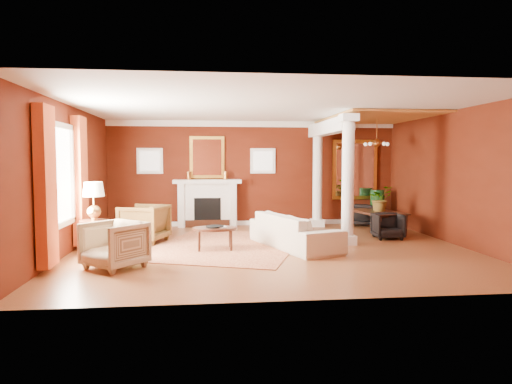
{
  "coord_description": "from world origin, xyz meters",
  "views": [
    {
      "loc": [
        -1.32,
        -9.2,
        1.82
      ],
      "look_at": [
        -0.28,
        0.32,
        1.15
      ],
      "focal_mm": 32.0,
      "sensor_mm": 36.0,
      "label": 1
    }
  ],
  "objects": [
    {
      "name": "left_window",
      "position": [
        -3.89,
        -0.6,
        1.42
      ],
      "size": [
        0.21,
        2.55,
        2.6
      ],
      "color": "white",
      "rests_on": "room_shell"
    },
    {
      "name": "amber_ceiling",
      "position": [
        2.85,
        1.75,
        2.87
      ],
      "size": [
        2.3,
        3.4,
        0.04
      ],
      "primitive_type": "cube",
      "color": "#C7833A",
      "rests_on": "room_shell"
    },
    {
      "name": "dining_chair_near",
      "position": [
        2.85,
        0.88,
        0.33
      ],
      "size": [
        0.67,
        0.63,
        0.65
      ],
      "primitive_type": "imported",
      "rotation": [
        0.0,
        0.0,
        -0.06
      ],
      "color": "black",
      "rests_on": "ground"
    },
    {
      "name": "sofa",
      "position": [
        0.5,
        0.07,
        0.47
      ],
      "size": [
        1.47,
        2.5,
        0.94
      ],
      "primitive_type": "imported",
      "rotation": [
        0.0,
        0.0,
        1.91
      ],
      "color": "beige",
      "rests_on": "ground"
    },
    {
      "name": "coffee_book",
      "position": [
        -1.11,
        -0.05,
        0.59
      ],
      "size": [
        0.18,
        0.05,
        0.25
      ],
      "primitive_type": "imported",
      "rotation": [
        0.0,
        0.0,
        0.2
      ],
      "color": "black",
      "rests_on": "coffee_table"
    },
    {
      "name": "column_front",
      "position": [
        1.7,
        0.3,
        1.43
      ],
      "size": [
        0.36,
        0.36,
        2.8
      ],
      "color": "white",
      "rests_on": "ground"
    },
    {
      "name": "flank_window_right",
      "position": [
        0.25,
        3.46,
        1.8
      ],
      "size": [
        0.7,
        0.07,
        0.7
      ],
      "color": "white",
      "rests_on": "room_shell"
    },
    {
      "name": "chandelier",
      "position": [
        2.9,
        1.8,
        2.25
      ],
      "size": [
        0.6,
        0.62,
        0.75
      ],
      "color": "#BA7D3A",
      "rests_on": "room_shell"
    },
    {
      "name": "column_back",
      "position": [
        1.7,
        3.0,
        1.43
      ],
      "size": [
        0.36,
        0.36,
        2.8
      ],
      "color": "white",
      "rests_on": "ground"
    },
    {
      "name": "crown_trim",
      "position": [
        0.0,
        3.46,
        2.82
      ],
      "size": [
        8.0,
        0.08,
        0.16
      ],
      "primitive_type": "cube",
      "color": "white",
      "rests_on": "room_shell"
    },
    {
      "name": "flank_window_left",
      "position": [
        -2.85,
        3.46,
        1.8
      ],
      "size": [
        0.7,
        0.07,
        0.7
      ],
      "color": "white",
      "rests_on": "room_shell"
    },
    {
      "name": "side_table",
      "position": [
        -3.5,
        -0.11,
        0.93
      ],
      "size": [
        0.56,
        0.56,
        1.4
      ],
      "rotation": [
        0.0,
        0.0,
        -0.29
      ],
      "color": "black",
      "rests_on": "ground"
    },
    {
      "name": "green_urn",
      "position": [
        3.39,
        2.95,
        0.4
      ],
      "size": [
        0.42,
        0.42,
        1.01
      ],
      "color": "#133C18",
      "rests_on": "ground"
    },
    {
      "name": "potted_plant",
      "position": [
        2.97,
        1.7,
        1.11
      ],
      "size": [
        0.75,
        0.79,
        0.5
      ],
      "primitive_type": "imported",
      "rotation": [
        0.0,
        0.0,
        0.34
      ],
      "color": "#26591E",
      "rests_on": "dining_table"
    },
    {
      "name": "dining_chair_far",
      "position": [
        3.0,
        3.0,
        0.34
      ],
      "size": [
        0.86,
        0.84,
        0.68
      ],
      "primitive_type": "imported",
      "rotation": [
        0.0,
        0.0,
        2.71
      ],
      "color": "black",
      "rests_on": "ground"
    },
    {
      "name": "ground",
      "position": [
        0.0,
        0.0,
        0.0
      ],
      "size": [
        8.0,
        8.0,
        0.0
      ],
      "primitive_type": "plane",
      "color": "brown",
      "rests_on": "ground"
    },
    {
      "name": "base_trim",
      "position": [
        0.0,
        3.46,
        0.06
      ],
      "size": [
        8.0,
        0.08,
        0.12
      ],
      "primitive_type": "cube",
      "color": "white",
      "rests_on": "ground"
    },
    {
      "name": "fireplace",
      "position": [
        -1.3,
        3.32,
        0.65
      ],
      "size": [
        1.85,
        0.42,
        1.29
      ],
      "color": "white",
      "rests_on": "ground"
    },
    {
      "name": "overmantel_mirror",
      "position": [
        -1.3,
        3.45,
        1.9
      ],
      "size": [
        0.95,
        0.07,
        1.15
      ],
      "color": "gold",
      "rests_on": "fireplace"
    },
    {
      "name": "room_shell",
      "position": [
        0.0,
        0.0,
        2.02
      ],
      "size": [
        8.04,
        7.04,
        2.92
      ],
      "color": "#541A0B",
      "rests_on": "ground"
    },
    {
      "name": "dining_mirror",
      "position": [
        2.9,
        3.45,
        1.55
      ],
      "size": [
        1.3,
        0.07,
        1.7
      ],
      "color": "gold",
      "rests_on": "room_shell"
    },
    {
      "name": "header_beam",
      "position": [
        1.7,
        1.9,
        2.62
      ],
      "size": [
        0.3,
        3.2,
        0.32
      ],
      "primitive_type": "cube",
      "color": "white",
      "rests_on": "column_front"
    },
    {
      "name": "armchair_leopard",
      "position": [
        -2.71,
        1.08,
        0.46
      ],
      "size": [
        1.1,
        1.13,
        0.92
      ],
      "primitive_type": "imported",
      "rotation": [
        0.0,
        0.0,
        -1.92
      ],
      "color": "black",
      "rests_on": "ground"
    },
    {
      "name": "armchair_stripe",
      "position": [
        -2.87,
        -1.42,
        0.44
      ],
      "size": [
        1.17,
        1.16,
        0.88
      ],
      "primitive_type": "imported",
      "rotation": [
        0.0,
        0.0,
        -0.7
      ],
      "color": "tan",
      "rests_on": "ground"
    },
    {
      "name": "rug",
      "position": [
        -0.9,
        0.41,
        0.01
      ],
      "size": [
        3.99,
        4.57,
        0.02
      ],
      "primitive_type": "cube",
      "rotation": [
        0.0,
        0.0,
        -0.34
      ],
      "color": "maroon",
      "rests_on": "ground"
    },
    {
      "name": "dining_table",
      "position": [
        2.97,
        1.78,
        0.43
      ],
      "size": [
        0.81,
        1.62,
        0.86
      ],
      "primitive_type": "imported",
      "rotation": [
        0.0,
        0.0,
        1.75
      ],
      "color": "black",
      "rests_on": "ground"
    },
    {
      "name": "coffee_table",
      "position": [
        -1.16,
        -0.01,
        0.41
      ],
      "size": [
        0.91,
        0.91,
        0.46
      ],
      "rotation": [
        0.0,
        0.0,
        0.35
      ],
      "color": "black",
      "rests_on": "ground"
    }
  ]
}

